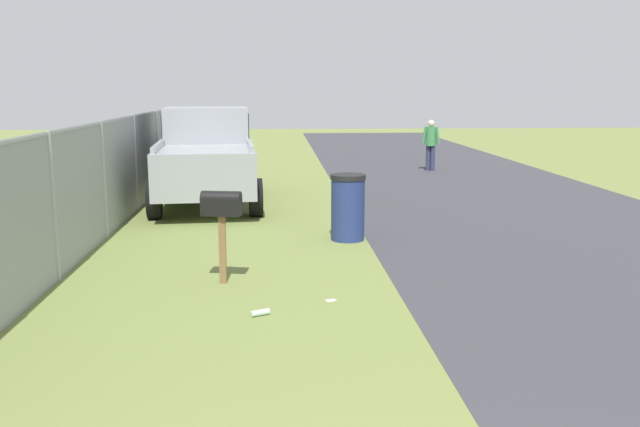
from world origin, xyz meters
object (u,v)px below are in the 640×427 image
Objects in this scene: trash_bin at (348,207)px; pedestrian at (431,142)px; pickup_truck at (207,153)px; mailbox at (221,210)px.

trash_bin is 10.04m from pedestrian.
pickup_truck is at bearing 156.15° from pedestrian.
trash_bin is (-3.89, -2.71, -0.54)m from pickup_truck.
mailbox is 1.10× the size of trash_bin.
pickup_truck is 3.18× the size of pedestrian.
pickup_truck reaches higher than trash_bin.
pickup_truck reaches higher than pedestrian.
pickup_truck is 4.45× the size of trash_bin.
trash_bin is at bearing -27.32° from mailbox.
pedestrian reaches higher than trash_bin.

